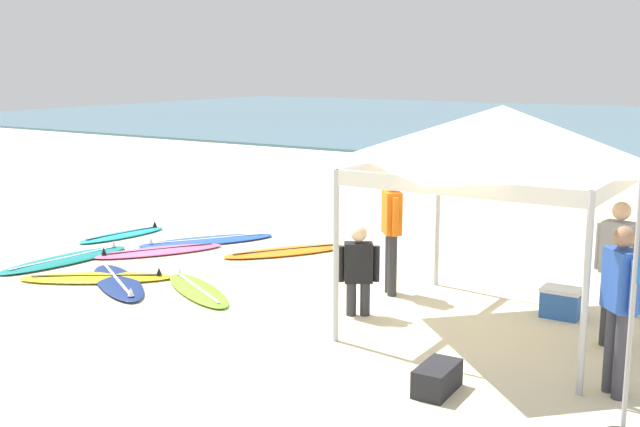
# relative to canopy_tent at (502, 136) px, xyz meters

# --- Properties ---
(ground_plane) EXTENTS (80.00, 80.00, 0.00)m
(ground_plane) POSITION_rel_canopy_tent_xyz_m (-2.44, -0.06, -2.39)
(ground_plane) COLOR beige
(canopy_tent) EXTENTS (2.96, 2.96, 2.75)m
(canopy_tent) POSITION_rel_canopy_tent_xyz_m (0.00, 0.00, 0.00)
(canopy_tent) COLOR #B7B7BC
(canopy_tent) RESTS_ON ground
(surfboard_pink) EXTENTS (1.72, 2.23, 0.19)m
(surfboard_pink) POSITION_rel_canopy_tent_xyz_m (-6.30, 0.64, -2.35)
(surfboard_pink) COLOR pink
(surfboard_pink) RESTS_ON ground
(surfboard_orange) EXTENTS (1.77, 2.21, 0.19)m
(surfboard_orange) POSITION_rel_canopy_tent_xyz_m (-4.42, 1.84, -2.35)
(surfboard_orange) COLOR orange
(surfboard_orange) RESTS_ON ground
(surfboard_teal) EXTENTS (0.87, 2.44, 0.19)m
(surfboard_teal) POSITION_rel_canopy_tent_xyz_m (-7.17, -0.62, -2.35)
(surfboard_teal) COLOR #19847F
(surfboard_teal) RESTS_ON ground
(surfboard_cyan) EXTENTS (0.76, 1.91, 0.19)m
(surfboard_cyan) POSITION_rel_canopy_tent_xyz_m (-7.79, 1.24, -2.35)
(surfboard_cyan) COLOR #23B2CC
(surfboard_cyan) RESTS_ON ground
(surfboard_lime) EXTENTS (1.98, 1.41, 0.19)m
(surfboard_lime) POSITION_rel_canopy_tent_xyz_m (-4.14, -0.78, -2.35)
(surfboard_lime) COLOR #7AD12D
(surfboard_lime) RESTS_ON ground
(surfboard_navy) EXTENTS (2.19, 1.67, 0.19)m
(surfboard_navy) POSITION_rel_canopy_tent_xyz_m (-5.40, -1.12, -2.35)
(surfboard_navy) COLOR navy
(surfboard_navy) RESTS_ON ground
(surfboard_yellow) EXTENTS (2.24, 1.83, 0.19)m
(surfboard_yellow) POSITION_rel_canopy_tent_xyz_m (-5.85, -1.12, -2.35)
(surfboard_yellow) COLOR yellow
(surfboard_yellow) RESTS_ON ground
(surfboard_blue) EXTENTS (1.98, 2.46, 0.19)m
(surfboard_blue) POSITION_rel_canopy_tent_xyz_m (-6.13, 1.73, -2.35)
(surfboard_blue) COLOR blue
(surfboard_blue) RESTS_ON ground
(person_grey) EXTENTS (0.54, 0.29, 1.71)m
(person_grey) POSITION_rel_canopy_tent_xyz_m (1.38, 0.14, -1.40)
(person_grey) COLOR #2D2D33
(person_grey) RESTS_ON ground
(person_orange) EXTENTS (0.40, 0.44, 1.71)m
(person_orange) POSITION_rel_canopy_tent_xyz_m (-1.77, 0.64, -1.40)
(person_orange) COLOR #2D2D33
(person_orange) RESTS_ON ground
(person_blue) EXTENTS (0.41, 0.43, 1.71)m
(person_blue) POSITION_rel_canopy_tent_xyz_m (1.70, -1.25, -1.40)
(person_blue) COLOR #383842
(person_blue) RESTS_ON ground
(person_black) EXTENTS (0.47, 0.38, 1.20)m
(person_black) POSITION_rel_canopy_tent_xyz_m (-1.68, -0.44, -1.73)
(person_black) COLOR #2D2D33
(person_black) RESTS_ON ground
(gear_bag_near_tent) EXTENTS (0.34, 0.61, 0.28)m
(gear_bag_near_tent) POSITION_rel_canopy_tent_xyz_m (0.20, -2.12, -2.25)
(gear_bag_near_tent) COLOR #232328
(gear_bag_near_tent) RESTS_ON ground
(cooler_box) EXTENTS (0.50, 0.36, 0.39)m
(cooler_box) POSITION_rel_canopy_tent_xyz_m (0.57, 0.91, -2.19)
(cooler_box) COLOR #2D60B7
(cooler_box) RESTS_ON ground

